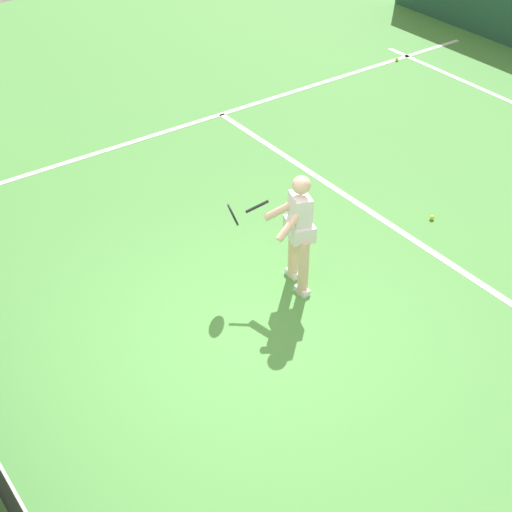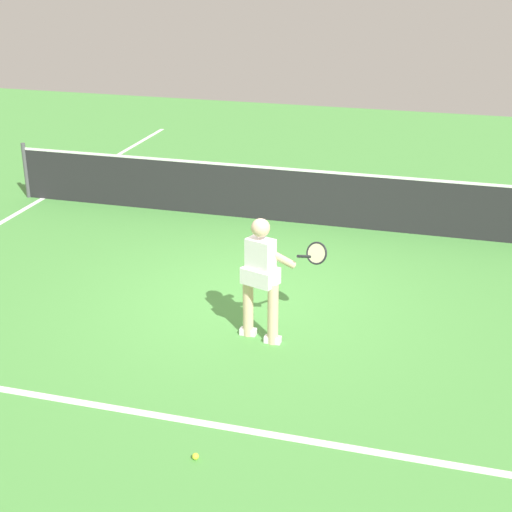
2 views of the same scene
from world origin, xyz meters
name	(u,v)px [view 2 (image 2 of 2)]	position (x,y,z in m)	size (l,w,h in m)	color
ground_plane	(251,297)	(0.00, 0.00, 0.00)	(25.86, 25.86, 0.00)	#4C9342
service_line_marking	(170,417)	(0.00, -2.94, 0.00)	(9.90, 0.10, 0.01)	white
court_net	(301,196)	(0.00, 3.07, 0.48)	(10.58, 0.08, 1.04)	#4C4C51
tennis_player	(262,274)	(0.45, -1.05, 0.85)	(0.98, 0.87, 1.55)	beige
tennis_ball_mid	(195,456)	(0.48, -3.50, 0.03)	(0.07, 0.07, 0.07)	#D1E533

